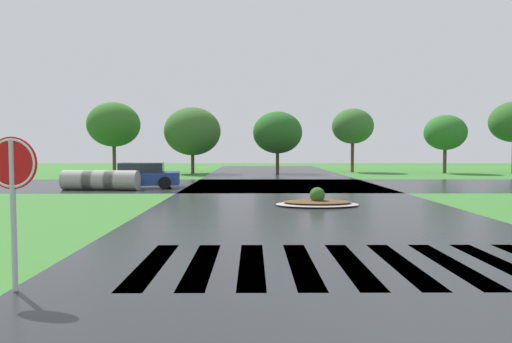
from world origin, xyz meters
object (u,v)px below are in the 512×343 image
object	(u,v)px
car_blue_compact	(137,176)
drainage_pipe_stack	(100,180)
median_island	(317,202)
stop_sign	(12,178)

from	to	relation	value
car_blue_compact	drainage_pipe_stack	xyz separation A→B (m)	(-1.54, -1.28, -0.13)
median_island	drainage_pipe_stack	distance (m)	11.93
stop_sign	median_island	distance (m)	11.55
drainage_pipe_stack	median_island	bearing A→B (deg)	-32.56
stop_sign	drainage_pipe_stack	bearing A→B (deg)	109.80
stop_sign	car_blue_compact	world-z (taller)	stop_sign
median_island	drainage_pipe_stack	bearing A→B (deg)	147.44
car_blue_compact	stop_sign	bearing A→B (deg)	91.21
stop_sign	median_island	bearing A→B (deg)	64.62
car_blue_compact	drainage_pipe_stack	bearing A→B (deg)	32.27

